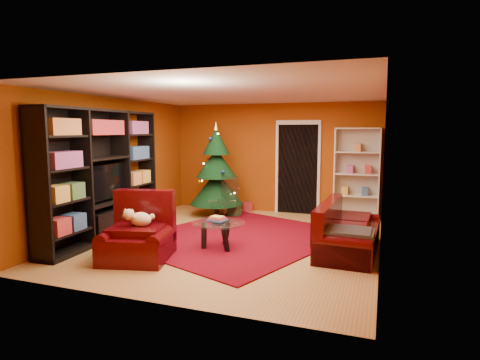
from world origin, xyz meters
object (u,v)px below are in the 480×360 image
(media_unit, at_px, (102,175))
(dog, at_px, (141,219))
(gift_box_green, at_px, (234,211))
(white_bookshelf, at_px, (357,174))
(gift_box_red, at_px, (247,207))
(armchair, at_px, (137,233))
(sofa, at_px, (349,227))
(coffee_table, at_px, (219,235))
(rug, at_px, (238,237))
(christmas_tree, at_px, (216,170))
(acrylic_chair, at_px, (224,201))

(media_unit, bearing_deg, dog, -33.19)
(gift_box_green, bearing_deg, white_bookshelf, 13.33)
(gift_box_red, xyz_separation_m, armchair, (-0.39, -4.08, 0.30))
(sofa, bearing_deg, coffee_table, 108.23)
(gift_box_red, relative_size, dog, 0.55)
(rug, xyz_separation_m, armchair, (-1.02, -1.71, 0.41))
(christmas_tree, distance_m, white_bookshelf, 3.14)
(dog, relative_size, coffee_table, 0.45)
(rug, relative_size, white_bookshelf, 1.76)
(dog, bearing_deg, gift_box_green, 71.82)
(sofa, height_order, coffee_table, sofa)
(gift_box_green, bearing_deg, rug, -67.32)
(rug, height_order, gift_box_green, gift_box_green)
(gift_box_green, relative_size, white_bookshelf, 0.12)
(white_bookshelf, xyz_separation_m, dog, (-2.90, -4.00, -0.39))
(christmas_tree, height_order, dog, christmas_tree)
(rug, xyz_separation_m, white_bookshelf, (1.92, 2.35, 1.00))
(rug, relative_size, coffee_table, 4.09)
(media_unit, distance_m, gift_box_green, 3.20)
(sofa, bearing_deg, gift_box_green, 57.08)
(sofa, bearing_deg, gift_box_red, 47.86)
(gift_box_green, bearing_deg, acrylic_chair, -90.45)
(gift_box_green, bearing_deg, armchair, -94.90)
(dog, bearing_deg, sofa, 12.53)
(acrylic_chair, bearing_deg, christmas_tree, 142.71)
(media_unit, relative_size, dog, 7.61)
(christmas_tree, xyz_separation_m, dog, (0.17, -3.32, -0.44))
(armchair, bearing_deg, gift_box_green, 71.28)
(sofa, bearing_deg, media_unit, 101.12)
(rug, xyz_separation_m, sofa, (1.99, -0.18, 0.40))
(dog, height_order, acrylic_chair, acrylic_chair)
(gift_box_green, distance_m, sofa, 3.33)
(gift_box_green, xyz_separation_m, sofa, (2.71, -1.90, 0.29))
(armchair, height_order, coffee_table, armchair)
(christmas_tree, distance_m, acrylic_chair, 0.94)
(white_bookshelf, bearing_deg, gift_box_green, -167.33)
(media_unit, xyz_separation_m, coffee_table, (2.24, 0.09, -0.93))
(christmas_tree, height_order, sofa, christmas_tree)
(gift_box_green, distance_m, armchair, 3.46)
(gift_box_red, bearing_deg, armchair, -95.50)
(armchair, relative_size, dog, 2.66)
(media_unit, xyz_separation_m, acrylic_chair, (1.58, 1.95, -0.72))
(white_bookshelf, relative_size, coffee_table, 2.33)
(dog, bearing_deg, acrylic_chair, 70.91)
(media_unit, height_order, dog, media_unit)
(rug, height_order, coffee_table, coffee_table)
(sofa, relative_size, coffee_table, 2.14)
(gift_box_green, xyz_separation_m, coffee_table, (0.66, -2.50, 0.11))
(white_bookshelf, bearing_deg, rug, -129.92)
(gift_box_green, height_order, sofa, sofa)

